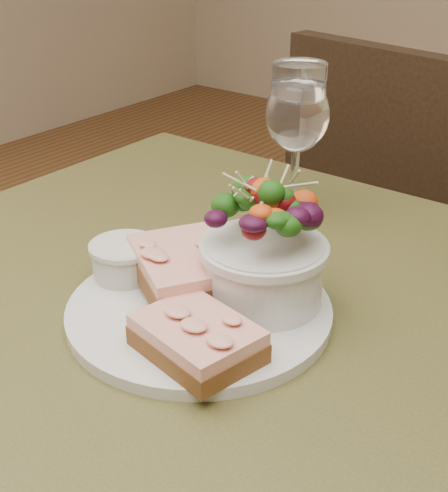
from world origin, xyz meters
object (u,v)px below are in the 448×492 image
Objects in this scene: chair_far at (415,337)px; dinner_plate at (199,310)px; sandwich_back at (184,267)px; salad_bowl at (264,245)px; ramekin at (125,258)px; sandwich_front at (197,338)px; cafe_table at (194,394)px; wine_glass at (297,119)px.

dinner_plate is (0.05, -0.75, 0.46)m from chair_far.
sandwich_back is 0.09m from salad_bowl.
chair_far is at bearing 86.21° from ramekin.
ramekin reaches higher than sandwich_front.
cafe_table is at bearing 144.52° from sandwich_front.
dinner_plate is 1.44× the size of wine_glass.
dinner_plate is 1.73× the size of sandwich_back.
sandwich_front is at bearing 107.04° from chair_far.
cafe_table is 0.11m from dinner_plate.
wine_glass is (-0.10, 0.31, 0.10)m from sandwich_front.
sandwich_back is (-0.03, 0.02, 0.03)m from dinner_plate.
salad_bowl is at bearing 107.62° from chair_far.
ramekin is at bearing 169.10° from sandwich_front.
wine_glass reaches higher than dinner_plate.
chair_far reaches higher than cafe_table.
wine_glass reaches higher than salad_bowl.
salad_bowl reaches higher than cafe_table.
sandwich_front is (0.05, -0.06, 0.02)m from dinner_plate.
sandwich_front is 0.34m from wine_glass.
sandwich_front reaches higher than cafe_table.
salad_bowl is at bearing 39.38° from cafe_table.
salad_bowl is (0.04, 0.04, 0.07)m from dinner_plate.
salad_bowl reaches higher than sandwich_back.
chair_far is (-0.04, 0.75, -0.36)m from cafe_table.
sandwich_front is at bearing -51.57° from dinner_plate.
wine_glass reaches higher than ramekin.
sandwich_back reaches higher than cafe_table.
cafe_table is 0.14m from sandwich_back.
chair_far reaches higher than salad_bowl.
ramekin is (-0.09, -0.00, 0.13)m from cafe_table.
sandwich_front is 0.16m from ramekin.
sandwich_back is 0.07m from ramekin.
sandwich_front is at bearing -87.30° from salad_bowl.
ramekin is 0.37× the size of wine_glass.
cafe_table is 0.19m from salad_bowl.
cafe_table is at bearing 1.70° from ramekin.
chair_far is at bearing 122.60° from sandwich_back.
sandwich_back is 0.83× the size of wine_glass.
cafe_table is at bearing -79.62° from wine_glass.
ramekin is (-0.05, -0.75, 0.49)m from chair_far.
salad_bowl reaches higher than sandwich_front.
chair_far is 5.14× the size of wine_glass.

